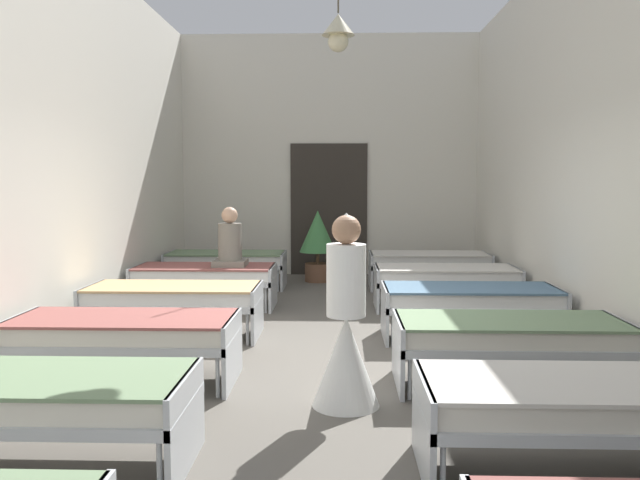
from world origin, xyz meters
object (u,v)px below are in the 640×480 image
bed_right_row_4 (446,277)px  nurse_near_aisle (346,338)px  bed_right_row_3 (470,299)px  patient_seated_primary (230,244)px  bed_right_row_2 (510,335)px  bed_left_row_4 (205,276)px  bed_right_row_1 (584,403)px  potted_plant (318,239)px  bed_left_row_1 (31,397)px  bed_left_row_3 (174,297)px  bed_left_row_5 (226,261)px  bed_right_row_5 (429,261)px  bed_left_row_2 (124,332)px

bed_right_row_4 → nurse_near_aisle: nurse_near_aisle is taller
bed_right_row_3 → patient_seated_primary: patient_seated_primary is taller
bed_right_row_2 → bed_left_row_4: same height
bed_right_row_4 → bed_left_row_4: bearing=180.0°
bed_right_row_1 → potted_plant: size_ratio=1.55×
patient_seated_primary → nurse_near_aisle: bearing=-67.8°
bed_right_row_2 → bed_right_row_3: size_ratio=1.00×
bed_right_row_4 → patient_seated_primary: 2.95m
bed_right_row_4 → potted_plant: size_ratio=1.55×
bed_left_row_1 → bed_right_row_4: 5.90m
bed_left_row_3 → bed_right_row_4: same height
bed_right_row_3 → bed_left_row_5: bearing=134.9°
bed_right_row_4 → nurse_near_aisle: size_ratio=1.28×
bed_left_row_4 → bed_left_row_5: bearing=90.0°
bed_left_row_3 → bed_left_row_4: same height
bed_right_row_1 → bed_right_row_2: size_ratio=1.00×
bed_left_row_1 → bed_right_row_3: bearing=45.1°
bed_right_row_2 → bed_left_row_3: size_ratio=1.00×
bed_right_row_1 → bed_left_row_3: same height
nurse_near_aisle → potted_plant: 6.11m
bed_left_row_4 → potted_plant: potted_plant is taller
bed_left_row_3 → bed_right_row_5: size_ratio=1.00×
bed_left_row_3 → nurse_near_aisle: (1.89, -2.14, 0.09)m
bed_left_row_5 → bed_right_row_5: size_ratio=1.00×
bed_right_row_2 → bed_left_row_3: (-3.26, 1.64, 0.00)m
bed_right_row_5 → bed_right_row_3: bearing=-90.0°
bed_right_row_3 → bed_right_row_5: same height
bed_left_row_2 → bed_left_row_5: bearing=90.0°
bed_left_row_2 → bed_left_row_5: 4.92m
bed_right_row_2 → bed_left_row_4: 4.63m
bed_left_row_3 → bed_left_row_5: same height
bed_right_row_2 → potted_plant: size_ratio=1.55×
bed_right_row_1 → nurse_near_aisle: 1.79m
bed_left_row_5 → potted_plant: 1.63m
bed_left_row_4 → patient_seated_primary: patient_seated_primary is taller
bed_right_row_1 → nurse_near_aisle: (-1.37, 1.14, 0.09)m
nurse_near_aisle → patient_seated_primary: 4.09m
bed_right_row_3 → bed_left_row_3: bearing=180.0°
bed_left_row_5 → bed_right_row_4: bearing=-26.7°
bed_left_row_4 → bed_right_row_4: 3.26m
bed_left_row_2 → bed_right_row_3: (3.26, 1.64, 0.00)m
bed_left_row_5 → bed_left_row_1: bearing=-90.0°
bed_right_row_2 → bed_left_row_4: (-3.26, 3.28, 0.00)m
bed_right_row_4 → bed_right_row_5: (0.00, 1.64, 0.00)m
bed_left_row_3 → bed_left_row_4: size_ratio=1.00×
bed_right_row_3 → nurse_near_aisle: bearing=-122.7°
bed_right_row_3 → nurse_near_aisle: size_ratio=1.28×
bed_right_row_2 → potted_plant: 5.88m
bed_left_row_5 → bed_right_row_3: bearing=-45.1°
bed_right_row_3 → bed_left_row_5: (-3.26, 3.28, 0.00)m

